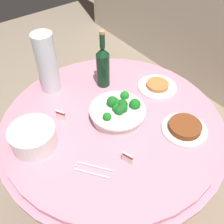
# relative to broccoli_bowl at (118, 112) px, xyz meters

# --- Properties ---
(ground_plane) EXTENTS (6.00, 6.00, 0.00)m
(ground_plane) POSITION_rel_broccoli_bowl_xyz_m (-0.01, -0.03, -0.78)
(ground_plane) COLOR gray
(buffet_table) EXTENTS (1.16, 1.16, 0.74)m
(buffet_table) POSITION_rel_broccoli_bowl_xyz_m (-0.01, -0.03, -0.41)
(buffet_table) COLOR maroon
(buffet_table) RESTS_ON ground_plane
(broccoli_bowl) EXTENTS (0.28, 0.28, 0.11)m
(broccoli_bowl) POSITION_rel_broccoli_bowl_xyz_m (0.00, 0.00, 0.00)
(broccoli_bowl) COLOR white
(broccoli_bowl) RESTS_ON buffet_table
(plate_stack) EXTENTS (0.21, 0.21, 0.10)m
(plate_stack) POSITION_rel_broccoli_bowl_xyz_m (-0.09, -0.41, 0.01)
(plate_stack) COLOR white
(plate_stack) RESTS_ON buffet_table
(wine_bottle) EXTENTS (0.07, 0.07, 0.34)m
(wine_bottle) POSITION_rel_broccoli_bowl_xyz_m (-0.26, 0.10, 0.09)
(wine_bottle) COLOR #0E321B
(wine_bottle) RESTS_ON buffet_table
(decorative_fruit_vase) EXTENTS (0.11, 0.11, 0.34)m
(decorative_fruit_vase) POSITION_rel_broccoli_bowl_xyz_m (-0.41, -0.16, 0.11)
(decorative_fruit_vase) COLOR silver
(decorative_fruit_vase) RESTS_ON buffet_table
(serving_tongs) EXTENTS (0.15, 0.13, 0.01)m
(serving_tongs) POSITION_rel_broccoli_bowl_xyz_m (0.18, -0.28, -0.04)
(serving_tongs) COLOR silver
(serving_tongs) RESTS_ON buffet_table
(food_plate_peanuts) EXTENTS (0.22, 0.22, 0.03)m
(food_plate_peanuts) POSITION_rel_broccoli_bowl_xyz_m (-0.05, 0.32, -0.03)
(food_plate_peanuts) COLOR white
(food_plate_peanuts) RESTS_ON buffet_table
(food_plate_stir_fry) EXTENTS (0.22, 0.22, 0.04)m
(food_plate_stir_fry) POSITION_rel_broccoli_bowl_xyz_m (0.26, 0.20, -0.02)
(food_plate_stir_fry) COLOR white
(food_plate_stir_fry) RESTS_ON buffet_table
(label_placard_front) EXTENTS (0.05, 0.03, 0.05)m
(label_placard_front) POSITION_rel_broccoli_bowl_xyz_m (-0.16, -0.24, -0.01)
(label_placard_front) COLOR white
(label_placard_front) RESTS_ON buffet_table
(label_placard_mid) EXTENTS (0.05, 0.02, 0.05)m
(label_placard_mid) POSITION_rel_broccoli_bowl_xyz_m (0.24, -0.13, -0.01)
(label_placard_mid) COLOR white
(label_placard_mid) RESTS_ON buffet_table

